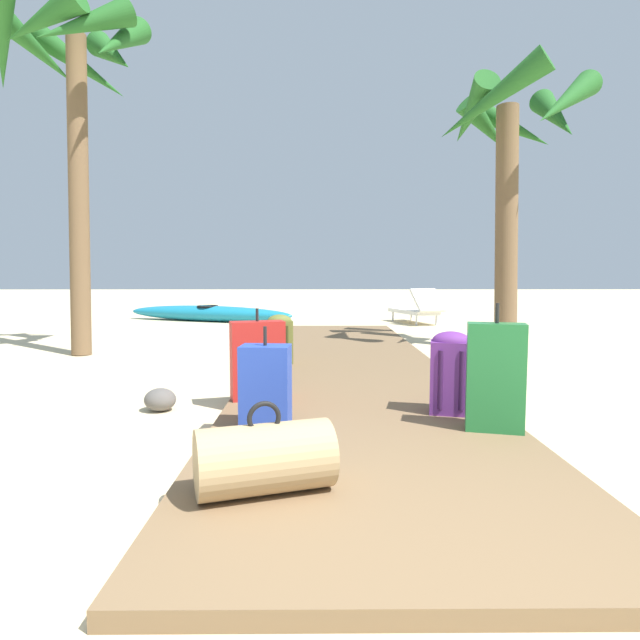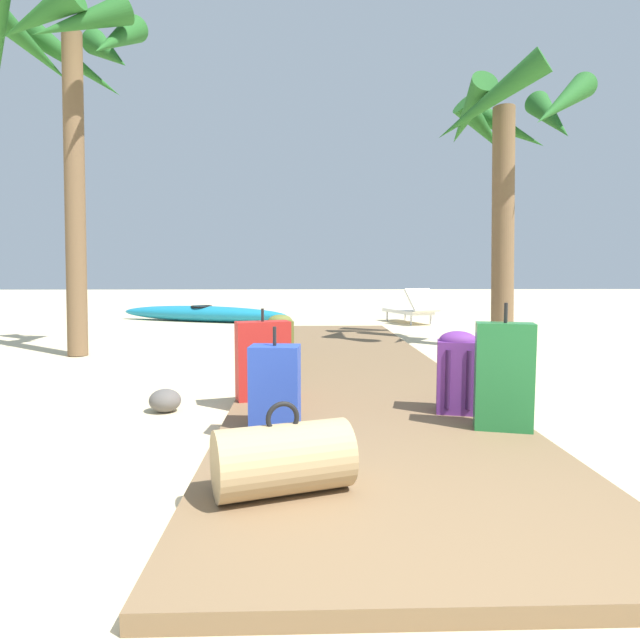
% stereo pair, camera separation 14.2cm
% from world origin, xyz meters
% --- Properties ---
extents(ground_plane, '(60.00, 60.00, 0.00)m').
position_xyz_m(ground_plane, '(0.00, 3.51, 0.00)').
color(ground_plane, beige).
extents(boardwalk, '(2.11, 8.78, 0.08)m').
position_xyz_m(boardwalk, '(0.00, 4.39, 0.04)').
color(boardwalk, brown).
rests_on(boardwalk, ground).
extents(suitcase_red, '(0.47, 0.30, 0.75)m').
position_xyz_m(suitcase_red, '(-0.82, 2.77, 0.40)').
color(suitcase_red, red).
rests_on(suitcase_red, boardwalk).
extents(duffel_bag_tan, '(0.71, 0.51, 0.44)m').
position_xyz_m(duffel_bag_tan, '(-0.58, 0.88, 0.25)').
color(duffel_bag_tan, tan).
rests_on(duffel_bag_tan, boardwalk).
extents(backpack_olive, '(0.32, 0.25, 0.57)m').
position_xyz_m(backpack_olive, '(-0.76, 4.48, 0.38)').
color(backpack_olive, olive).
rests_on(backpack_olive, boardwalk).
extents(suitcase_green, '(0.40, 0.26, 0.85)m').
position_xyz_m(suitcase_green, '(0.84, 1.87, 0.44)').
color(suitcase_green, '#237538').
rests_on(suitcase_green, boardwalk).
extents(backpack_purple, '(0.34, 0.30, 0.61)m').
position_xyz_m(backpack_purple, '(0.66, 2.30, 0.40)').
color(backpack_purple, '#6B2D84').
rests_on(backpack_purple, boardwalk).
extents(suitcase_blue, '(0.35, 0.25, 0.69)m').
position_xyz_m(suitcase_blue, '(-0.68, 1.94, 0.36)').
color(suitcase_blue, '#2847B7').
rests_on(suitcase_blue, boardwalk).
extents(palm_tree_far_right, '(2.42, 2.23, 3.91)m').
position_xyz_m(palm_tree_far_right, '(2.46, 6.07, 2.94)').
color(palm_tree_far_right, brown).
rests_on(palm_tree_far_right, ground).
extents(palm_tree_near_left, '(2.20, 2.21, 4.75)m').
position_xyz_m(palm_tree_near_left, '(-3.61, 5.71, 3.76)').
color(palm_tree_near_left, brown).
rests_on(palm_tree_near_left, ground).
extents(lounge_chair, '(1.05, 1.66, 0.78)m').
position_xyz_m(lounge_chair, '(1.90, 10.04, 0.33)').
color(lounge_chair, white).
rests_on(lounge_chair, ground).
extents(kayak, '(4.18, 2.06, 0.37)m').
position_xyz_m(kayak, '(-2.84, 10.61, 0.18)').
color(kayak, teal).
rests_on(kayak, ground).
extents(rock_left_far, '(0.30, 0.29, 0.19)m').
position_xyz_m(rock_left_far, '(-1.61, 2.68, 0.09)').
color(rock_left_far, '#5B5651').
rests_on(rock_left_far, ground).
extents(rock_right_far, '(0.38, 0.32, 0.21)m').
position_xyz_m(rock_right_far, '(1.70, 5.06, 0.10)').
color(rock_right_far, gray).
rests_on(rock_right_far, ground).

